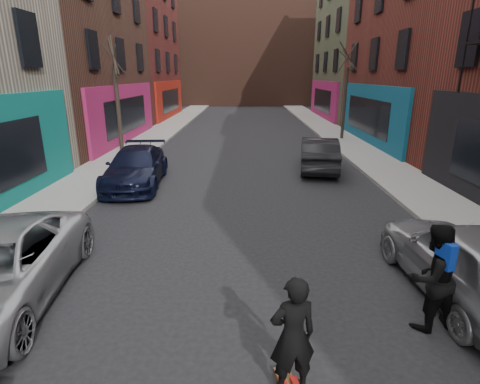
{
  "coord_description": "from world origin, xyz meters",
  "views": [
    {
      "loc": [
        -0.03,
        -0.33,
        4.06
      ],
      "look_at": [
        -0.16,
        7.5,
        1.6
      ],
      "focal_mm": 28.0,
      "sensor_mm": 36.0,
      "label": 1
    }
  ],
  "objects_px": {
    "pedestrian": "(432,277)",
    "parked_right_end": "(319,154)",
    "tree_left_far": "(116,90)",
    "parked_left_end": "(136,167)",
    "skateboarder": "(293,336)",
    "tree_right_far": "(346,84)",
    "parked_right_far": "(469,262)"
  },
  "relations": [
    {
      "from": "parked_right_far",
      "to": "skateboarder",
      "type": "xyz_separation_m",
      "value": [
        -3.54,
        -2.33,
        0.17
      ]
    },
    {
      "from": "parked_right_far",
      "to": "parked_right_end",
      "type": "distance_m",
      "value": 10.08
    },
    {
      "from": "parked_left_end",
      "to": "parked_right_far",
      "type": "bearing_deg",
      "value": -46.65
    },
    {
      "from": "tree_left_far",
      "to": "pedestrian",
      "type": "relative_size",
      "value": 3.53
    },
    {
      "from": "tree_right_far",
      "to": "parked_left_end",
      "type": "xyz_separation_m",
      "value": [
        -10.41,
        -10.51,
        -2.83
      ]
    },
    {
      "from": "parked_right_far",
      "to": "tree_right_far",
      "type": "bearing_deg",
      "value": -99.74
    },
    {
      "from": "parked_left_end",
      "to": "parked_right_end",
      "type": "height_order",
      "value": "parked_right_end"
    },
    {
      "from": "tree_right_far",
      "to": "skateboarder",
      "type": "xyz_separation_m",
      "value": [
        -5.63,
        -20.38,
        -2.6
      ]
    },
    {
      "from": "skateboarder",
      "to": "pedestrian",
      "type": "distance_m",
      "value": 2.84
    },
    {
      "from": "tree_left_far",
      "to": "parked_left_end",
      "type": "height_order",
      "value": "tree_left_far"
    },
    {
      "from": "tree_left_far",
      "to": "parked_right_end",
      "type": "xyz_separation_m",
      "value": [
        9.4,
        -2.01,
        -2.65
      ]
    },
    {
      "from": "tree_left_far",
      "to": "skateboarder",
      "type": "relative_size",
      "value": 3.93
    },
    {
      "from": "pedestrian",
      "to": "parked_left_end",
      "type": "bearing_deg",
      "value": -66.04
    },
    {
      "from": "pedestrian",
      "to": "parked_right_end",
      "type": "bearing_deg",
      "value": -107.74
    },
    {
      "from": "tree_right_far",
      "to": "pedestrian",
      "type": "bearing_deg",
      "value": -99.6
    },
    {
      "from": "parked_right_far",
      "to": "skateboarder",
      "type": "bearing_deg",
      "value": 30.23
    },
    {
      "from": "tree_right_far",
      "to": "parked_left_end",
      "type": "relative_size",
      "value": 1.4
    },
    {
      "from": "tree_left_far",
      "to": "parked_right_end",
      "type": "relative_size",
      "value": 1.48
    },
    {
      "from": "tree_right_far",
      "to": "parked_right_end",
      "type": "relative_size",
      "value": 1.54
    },
    {
      "from": "skateboarder",
      "to": "tree_right_far",
      "type": "bearing_deg",
      "value": -117.76
    },
    {
      "from": "tree_right_far",
      "to": "pedestrian",
      "type": "height_order",
      "value": "tree_right_far"
    },
    {
      "from": "tree_left_far",
      "to": "tree_right_far",
      "type": "relative_size",
      "value": 0.96
    },
    {
      "from": "skateboarder",
      "to": "pedestrian",
      "type": "relative_size",
      "value": 0.9
    },
    {
      "from": "parked_right_end",
      "to": "pedestrian",
      "type": "bearing_deg",
      "value": 96.8
    },
    {
      "from": "tree_left_far",
      "to": "parked_left_end",
      "type": "xyz_separation_m",
      "value": [
        1.99,
        -4.51,
        -2.68
      ]
    },
    {
      "from": "tree_right_far",
      "to": "parked_left_end",
      "type": "distance_m",
      "value": 15.07
    },
    {
      "from": "parked_right_far",
      "to": "skateboarder",
      "type": "relative_size",
      "value": 2.69
    },
    {
      "from": "pedestrian",
      "to": "tree_right_far",
      "type": "bearing_deg",
      "value": -116.29
    },
    {
      "from": "tree_left_far",
      "to": "skateboarder",
      "type": "xyz_separation_m",
      "value": [
        6.77,
        -14.38,
        -2.45
      ]
    },
    {
      "from": "tree_left_far",
      "to": "parked_left_end",
      "type": "bearing_deg",
      "value": -66.24
    },
    {
      "from": "parked_right_end",
      "to": "skateboarder",
      "type": "height_order",
      "value": "skateboarder"
    },
    {
      "from": "parked_right_far",
      "to": "parked_left_end",
      "type": "bearing_deg",
      "value": -45.3
    }
  ]
}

